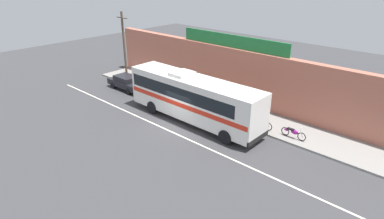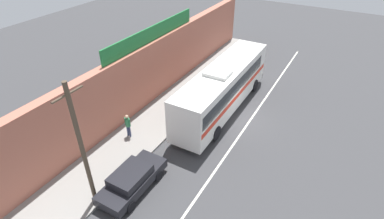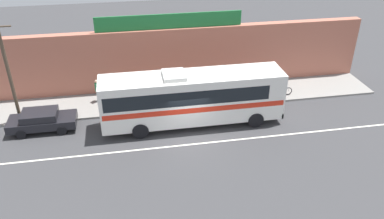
# 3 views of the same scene
# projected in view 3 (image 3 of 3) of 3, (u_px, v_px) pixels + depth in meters

# --- Properties ---
(ground_plane) EXTENTS (70.00, 70.00, 0.00)m
(ground_plane) POSITION_uv_depth(u_px,v_px,m) (190.00, 137.00, 24.70)
(ground_plane) COLOR #3A3A3D
(sidewalk_slab) EXTENTS (30.00, 3.60, 0.14)m
(sidewalk_slab) POSITION_uv_depth(u_px,v_px,m) (178.00, 98.00, 29.10)
(sidewalk_slab) COLOR gray
(sidewalk_slab) RESTS_ON ground_plane
(storefront_facade) EXTENTS (30.00, 0.70, 4.80)m
(storefront_facade) POSITION_uv_depth(u_px,v_px,m) (174.00, 59.00, 29.78)
(storefront_facade) COLOR #B26651
(storefront_facade) RESTS_ON ground_plane
(storefront_billboard) EXTENTS (10.82, 0.12, 1.10)m
(storefront_billboard) POSITION_uv_depth(u_px,v_px,m) (170.00, 21.00, 28.28)
(storefront_billboard) COLOR #1E7538
(storefront_billboard) RESTS_ON storefront_facade
(road_center_stripe) EXTENTS (30.00, 0.14, 0.01)m
(road_center_stripe) POSITION_uv_depth(u_px,v_px,m) (192.00, 144.00, 24.01)
(road_center_stripe) COLOR silver
(road_center_stripe) RESTS_ON ground_plane
(intercity_bus) EXTENTS (11.84, 2.60, 3.78)m
(intercity_bus) POSITION_uv_depth(u_px,v_px,m) (191.00, 96.00, 25.14)
(intercity_bus) COLOR white
(intercity_bus) RESTS_ON ground_plane
(parked_car) EXTENTS (4.28, 1.84, 1.37)m
(parked_car) POSITION_uv_depth(u_px,v_px,m) (42.00, 120.00, 25.10)
(parked_car) COLOR black
(parked_car) RESTS_ON ground_plane
(utility_pole) EXTENTS (1.60, 0.22, 7.12)m
(utility_pole) POSITION_uv_depth(u_px,v_px,m) (8.00, 70.00, 24.37)
(utility_pole) COLOR brown
(utility_pole) RESTS_ON sidewalk_slab
(motorcycle_orange) EXTENTS (1.85, 0.56, 0.94)m
(motorcycle_orange) POSITION_uv_depth(u_px,v_px,m) (280.00, 90.00, 29.14)
(motorcycle_orange) COLOR black
(motorcycle_orange) RESTS_ON sidewalk_slab
(motorcycle_red) EXTENTS (1.88, 0.56, 0.94)m
(motorcycle_red) POSITION_uv_depth(u_px,v_px,m) (249.00, 94.00, 28.60)
(motorcycle_red) COLOR black
(motorcycle_red) RESTS_ON sidewalk_slab
(pedestrian_far_left) EXTENTS (0.30, 0.48, 1.72)m
(pedestrian_far_left) POSITION_uv_depth(u_px,v_px,m) (97.00, 89.00, 28.09)
(pedestrian_far_left) COLOR navy
(pedestrian_far_left) RESTS_ON sidewalk_slab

